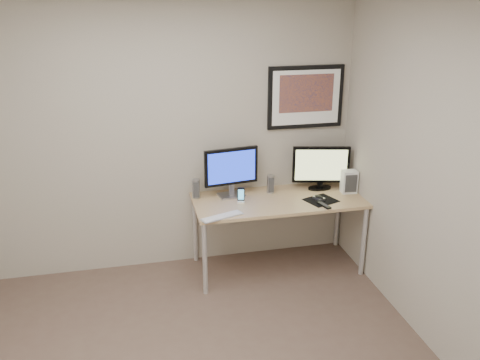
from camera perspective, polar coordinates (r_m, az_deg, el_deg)
The scene contains 13 objects.
room at distance 3.49m, azimuth -6.86°, elevation 4.83°, with size 3.60×3.60×3.60m.
desk at distance 4.84m, azimuth 4.30°, elevation -2.85°, with size 1.60×0.70×0.73m.
framed_art at distance 4.97m, azimuth 7.39°, elevation 9.22°, with size 0.75×0.04×0.60m.
monitor_large at distance 4.77m, azimuth -0.99°, elevation 1.12°, with size 0.52×0.20×0.48m.
monitor_tv at distance 5.02m, azimuth 9.07°, elevation 1.48°, with size 0.55×0.18×0.44m.
speaker_left at distance 4.81m, azimuth -4.97°, elevation -0.97°, with size 0.07×0.07×0.19m, color #A4A4A9.
speaker_right at distance 4.93m, azimuth 3.44°, elevation -0.45°, with size 0.07×0.07×0.18m, color #A4A4A9.
phone_dock at distance 4.70m, azimuth 0.11°, elevation -1.70°, with size 0.07×0.07×0.14m, color black.
keyboard at distance 4.42m, azimuth -2.06°, elevation -4.11°, with size 0.38×0.10×0.01m, color #B9B9BD.
mousepad at distance 4.82m, azimuth 9.07°, elevation -2.27°, with size 0.27×0.24×0.00m, color black.
mouse at distance 4.84m, azimuth 8.85°, elevation -1.93°, with size 0.06×0.11×0.04m, color black.
remote at distance 4.70m, azimuth 9.43°, elevation -2.80°, with size 0.04×0.16×0.02m, color black.
fan_unit at distance 5.03m, azimuth 12.15°, elevation -0.18°, with size 0.15×0.11×0.22m, color silver.
Camera 1 is at (-0.33, -2.90, 2.57)m, focal length 38.00 mm.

